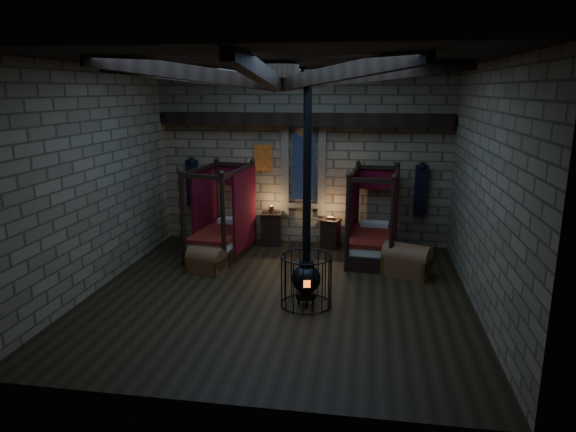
# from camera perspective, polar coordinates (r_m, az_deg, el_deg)

# --- Properties ---
(room) EXTENTS (7.02, 7.02, 4.29)m
(room) POSITION_cam_1_polar(r_m,az_deg,el_deg) (9.07, -0.96, 13.91)
(room) COLOR black
(room) RESTS_ON ground
(bed_left) EXTENTS (1.25, 2.06, 2.04)m
(bed_left) POSITION_cam_1_polar(r_m,az_deg,el_deg) (11.94, -7.31, -1.94)
(bed_left) COLOR black
(bed_left) RESTS_ON ground
(bed_right) EXTENTS (1.16, 1.99, 2.01)m
(bed_right) POSITION_cam_1_polar(r_m,az_deg,el_deg) (11.74, 9.37, -2.34)
(bed_right) COLOR black
(bed_right) RESTS_ON ground
(trunk_left) EXTENTS (0.83, 0.63, 0.55)m
(trunk_left) POSITION_cam_1_polar(r_m,az_deg,el_deg) (10.93, -9.09, -4.96)
(trunk_left) COLOR brown
(trunk_left) RESTS_ON ground
(trunk_right) EXTENTS (1.08, 0.90, 0.68)m
(trunk_right) POSITION_cam_1_polar(r_m,az_deg,el_deg) (10.89, 13.07, -4.89)
(trunk_right) COLOR brown
(trunk_right) RESTS_ON ground
(nightstand_left) EXTENTS (0.54, 0.52, 0.99)m
(nightstand_left) POSITION_cam_1_polar(r_m,az_deg,el_deg) (12.62, -1.83, -1.37)
(nightstand_left) COLOR black
(nightstand_left) RESTS_ON ground
(nightstand_right) EXTENTS (0.53, 0.51, 0.77)m
(nightstand_right) POSITION_cam_1_polar(r_m,az_deg,el_deg) (12.42, 4.74, -1.94)
(nightstand_right) COLOR black
(nightstand_right) RESTS_ON ground
(stove) EXTENTS (0.91, 0.91, 4.05)m
(stove) POSITION_cam_1_polar(r_m,az_deg,el_deg) (9.06, 2.04, -6.51)
(stove) COLOR black
(stove) RESTS_ON ground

